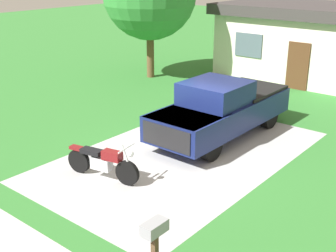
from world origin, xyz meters
TOP-DOWN VIEW (x-y plane):
  - ground_plane at (0.00, 0.00)m, footprint 80.00×80.00m
  - driveway_pad at (0.00, 0.00)m, footprint 5.30×8.81m
  - motorcycle at (-0.73, -2.52)m, footprint 2.19×0.79m
  - pickup_truck at (-0.01, 2.09)m, footprint 2.04×5.64m
  - mailbox at (3.01, -4.74)m, footprint 0.26×0.48m
  - neighbor_house at (-0.54, 11.51)m, footprint 9.60×5.60m

SIDE VIEW (x-z plane):
  - ground_plane at x=0.00m, z-range 0.00..0.00m
  - driveway_pad at x=0.00m, z-range 0.00..0.01m
  - motorcycle at x=-0.73m, z-range -0.07..1.02m
  - pickup_truck at x=-0.01m, z-range 0.00..1.90m
  - mailbox at x=3.01m, z-range 0.35..1.61m
  - neighbor_house at x=-0.54m, z-range 0.04..3.54m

